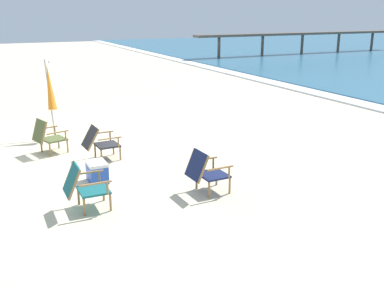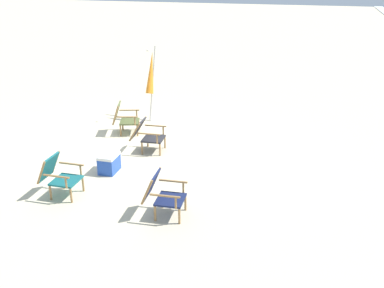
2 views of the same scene
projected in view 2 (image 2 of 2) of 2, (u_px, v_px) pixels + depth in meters
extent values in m
plane|color=beige|center=(138.00, 145.00, 11.03)|extent=(80.00, 80.00, 0.00)
cube|color=#196066|center=(66.00, 180.00, 8.56)|extent=(0.52, 0.49, 0.04)
cube|color=#196066|center=(49.00, 167.00, 8.55)|extent=(0.50, 0.25, 0.49)
cylinder|color=olive|center=(83.00, 184.00, 8.77)|extent=(0.04, 0.04, 0.32)
cylinder|color=olive|center=(71.00, 195.00, 8.36)|extent=(0.04, 0.04, 0.32)
cylinder|color=olive|center=(63.00, 181.00, 8.88)|extent=(0.04, 0.04, 0.32)
cylinder|color=olive|center=(50.00, 192.00, 8.46)|extent=(0.04, 0.04, 0.32)
cube|color=olive|center=(71.00, 164.00, 8.73)|extent=(0.04, 0.53, 0.02)
cylinder|color=olive|center=(81.00, 170.00, 8.73)|extent=(0.04, 0.04, 0.22)
cube|color=olive|center=(56.00, 176.00, 8.23)|extent=(0.04, 0.53, 0.02)
cylinder|color=olive|center=(66.00, 183.00, 8.22)|extent=(0.04, 0.04, 0.22)
cylinder|color=olive|center=(56.00, 162.00, 8.78)|extent=(0.04, 0.25, 0.49)
cylinder|color=olive|center=(41.00, 173.00, 8.32)|extent=(0.04, 0.25, 0.49)
cube|color=#19234C|center=(170.00, 200.00, 7.87)|extent=(0.54, 0.50, 0.04)
cube|color=#19234C|center=(151.00, 186.00, 7.85)|extent=(0.50, 0.26, 0.49)
cylinder|color=olive|center=(185.00, 202.00, 8.10)|extent=(0.04, 0.04, 0.32)
cylinder|color=olive|center=(179.00, 216.00, 7.68)|extent=(0.04, 0.04, 0.32)
cylinder|color=olive|center=(162.00, 200.00, 8.18)|extent=(0.04, 0.04, 0.32)
cylinder|color=olive|center=(155.00, 213.00, 7.76)|extent=(0.04, 0.04, 0.32)
cube|color=olive|center=(173.00, 181.00, 8.04)|extent=(0.06, 0.53, 0.02)
cylinder|color=olive|center=(183.00, 188.00, 8.05)|extent=(0.04, 0.04, 0.22)
cube|color=olive|center=(165.00, 196.00, 7.54)|extent=(0.06, 0.53, 0.02)
cylinder|color=olive|center=(176.00, 203.00, 7.54)|extent=(0.04, 0.04, 0.22)
cylinder|color=olive|center=(155.00, 179.00, 8.08)|extent=(0.05, 0.24, 0.49)
cylinder|color=olive|center=(147.00, 192.00, 7.62)|extent=(0.05, 0.24, 0.49)
cube|color=#28282D|center=(153.00, 139.00, 10.58)|extent=(0.55, 0.51, 0.04)
cube|color=#28282D|center=(138.00, 129.00, 10.56)|extent=(0.51, 0.33, 0.46)
cylinder|color=olive|center=(165.00, 142.00, 10.81)|extent=(0.04, 0.04, 0.32)
cylinder|color=olive|center=(160.00, 149.00, 10.39)|extent=(0.04, 0.04, 0.32)
cylinder|color=olive|center=(148.00, 141.00, 10.89)|extent=(0.04, 0.04, 0.32)
cylinder|color=olive|center=(142.00, 148.00, 10.46)|extent=(0.04, 0.04, 0.32)
cube|color=olive|center=(156.00, 126.00, 10.75)|extent=(0.06, 0.53, 0.02)
cylinder|color=olive|center=(163.00, 131.00, 10.76)|extent=(0.04, 0.04, 0.22)
cube|color=olive|center=(149.00, 134.00, 10.24)|extent=(0.06, 0.53, 0.02)
cylinder|color=olive|center=(157.00, 139.00, 10.25)|extent=(0.04, 0.04, 0.22)
cylinder|color=olive|center=(141.00, 125.00, 10.79)|extent=(0.06, 0.30, 0.47)
cylinder|color=olive|center=(134.00, 132.00, 10.33)|extent=(0.06, 0.30, 0.47)
cube|color=#515B33|center=(130.00, 122.00, 11.71)|extent=(0.63, 0.61, 0.04)
cube|color=#515B33|center=(117.00, 113.00, 11.60)|extent=(0.53, 0.32, 0.51)
cylinder|color=olive|center=(139.00, 124.00, 11.99)|extent=(0.04, 0.04, 0.32)
cylinder|color=olive|center=(137.00, 130.00, 11.56)|extent=(0.04, 0.04, 0.32)
cylinder|color=olive|center=(123.00, 124.00, 11.98)|extent=(0.04, 0.04, 0.32)
cylinder|color=olive|center=(121.00, 130.00, 11.54)|extent=(0.04, 0.04, 0.32)
cube|color=olive|center=(129.00, 110.00, 11.88)|extent=(0.18, 0.52, 0.02)
cylinder|color=olive|center=(137.00, 114.00, 11.93)|extent=(0.04, 0.04, 0.22)
cube|color=olive|center=(127.00, 117.00, 11.36)|extent=(0.18, 0.52, 0.02)
cylinder|color=olive|center=(135.00, 121.00, 11.41)|extent=(0.04, 0.04, 0.22)
cylinder|color=olive|center=(118.00, 110.00, 11.84)|extent=(0.09, 0.20, 0.51)
cylinder|color=olive|center=(115.00, 116.00, 11.37)|extent=(0.09, 0.20, 0.51)
cylinder|color=#B7B2A8|center=(153.00, 84.00, 12.64)|extent=(0.71, 0.05, 2.01)
cone|color=orange|center=(151.00, 72.00, 12.41)|extent=(0.58, 0.23, 1.17)
sphere|color=#B7B2A8|center=(148.00, 50.00, 11.97)|extent=(0.06, 0.06, 0.06)
cube|color=blue|center=(109.00, 164.00, 9.60)|extent=(0.48, 0.34, 0.34)
cube|color=white|center=(109.00, 156.00, 9.52)|extent=(0.49, 0.35, 0.06)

